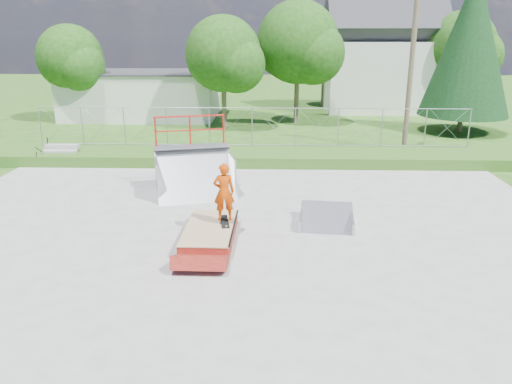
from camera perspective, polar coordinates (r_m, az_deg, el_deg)
ground at (r=13.71m, az=-2.17°, el=-6.21°), size 120.00×120.00×0.00m
concrete_pad at (r=13.70m, az=-2.17°, el=-6.13°), size 20.00×16.00×0.04m
grass_berm at (r=22.65m, az=-0.55°, el=4.13°), size 24.00×3.00×0.50m
grind_box at (r=14.04m, az=-5.28°, el=-4.76°), size 1.39×2.81×0.41m
quarter_pipe at (r=17.72m, az=-7.08°, el=3.82°), size 3.20×2.90×2.70m
flat_bank_ramp at (r=15.16m, az=8.06°, el=-3.00°), size 1.74×1.83×0.48m
skateboard at (r=14.15m, az=-3.62°, el=-3.44°), size 0.37×0.82×0.13m
skater at (r=13.88m, az=-3.68°, el=-0.28°), size 0.66×0.49×1.64m
concrete_stairs at (r=23.77m, az=-21.62°, el=3.89°), size 1.50×1.60×0.80m
chain_link_fence at (r=23.40m, az=-0.46°, el=7.44°), size 20.00×0.06×1.80m
utility_building_flat at (r=35.87m, az=-12.82°, el=10.73°), size 10.00×6.00×3.00m
gable_house at (r=39.39m, az=14.12°, el=14.64°), size 8.40×6.08×8.94m
utility_pole at (r=25.43m, az=17.31°, el=13.39°), size 0.24×0.24×8.00m
tree_left_near at (r=30.49m, az=-3.32°, el=15.15°), size 4.76×4.48×6.65m
tree_center at (r=32.38m, az=5.34°, el=16.33°), size 5.44×5.12×7.60m
tree_left_far at (r=34.79m, az=-20.19°, el=13.95°), size 4.42×4.16×6.18m
tree_right_far at (r=38.72m, az=22.78°, el=14.84°), size 5.10×4.80×7.12m
tree_back_mid at (r=40.64m, az=8.15°, el=14.77°), size 4.08×3.84×5.70m
conifer_tree at (r=31.53m, az=23.28°, el=15.37°), size 5.04×5.04×9.10m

